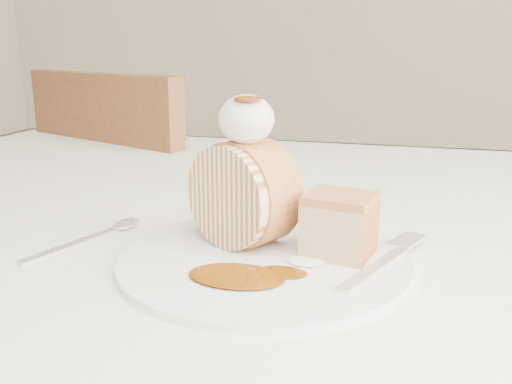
# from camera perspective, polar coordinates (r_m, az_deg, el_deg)

# --- Properties ---
(table) EXTENTS (1.40, 0.90, 0.75)m
(table) POSITION_cam_1_polar(r_m,az_deg,el_deg) (0.74, 3.27, -7.94)
(table) COLOR white
(table) RESTS_ON ground
(chair_far) EXTENTS (0.54, 0.54, 0.88)m
(chair_far) POSITION_cam_1_polar(r_m,az_deg,el_deg) (1.33, -10.65, -4.75)
(chair_far) COLOR brown
(chair_far) RESTS_ON ground
(plate) EXTENTS (0.31, 0.31, 0.01)m
(plate) POSITION_cam_1_polar(r_m,az_deg,el_deg) (0.53, 0.77, -6.74)
(plate) COLOR white
(plate) RESTS_ON table
(roulade_slice) EXTENTS (0.11, 0.10, 0.10)m
(roulade_slice) POSITION_cam_1_polar(r_m,az_deg,el_deg) (0.54, -1.32, -0.19)
(roulade_slice) COLOR #FBE6AF
(roulade_slice) RESTS_ON plate
(cake_chunk) EXTENTS (0.07, 0.07, 0.05)m
(cake_chunk) POSITION_cam_1_polar(r_m,az_deg,el_deg) (0.53, 8.34, -3.63)
(cake_chunk) COLOR #D1874F
(cake_chunk) RESTS_ON plate
(whipped_cream) EXTENTS (0.05, 0.05, 0.05)m
(whipped_cream) POSITION_cam_1_polar(r_m,az_deg,el_deg) (0.52, -0.97, 7.29)
(whipped_cream) COLOR white
(whipped_cream) RESTS_ON roulade_slice
(caramel_drizzle) EXTENTS (0.03, 0.02, 0.01)m
(caramel_drizzle) POSITION_cam_1_polar(r_m,az_deg,el_deg) (0.51, -0.82, 9.93)
(caramel_drizzle) COLOR #643004
(caramel_drizzle) RESTS_ON whipped_cream
(caramel_pool) EXTENTS (0.09, 0.07, 0.00)m
(caramel_pool) POSITION_cam_1_polar(r_m,az_deg,el_deg) (0.48, -1.96, -8.36)
(caramel_pool) COLOR #643004
(caramel_pool) RESTS_ON plate
(fork) EXTENTS (0.08, 0.15, 0.00)m
(fork) POSITION_cam_1_polar(r_m,az_deg,el_deg) (0.50, 11.78, -7.50)
(fork) COLOR silver
(fork) RESTS_ON plate
(spoon) EXTENTS (0.06, 0.14, 0.00)m
(spoon) POSITION_cam_1_polar(r_m,az_deg,el_deg) (0.59, -18.07, -5.13)
(spoon) COLOR silver
(spoon) RESTS_ON table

